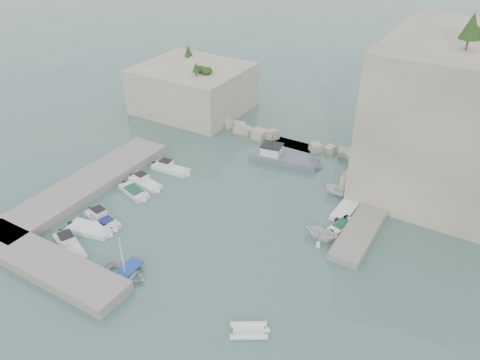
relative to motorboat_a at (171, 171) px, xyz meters
The scene contains 22 objects.
ground 13.38m from the motorboat_a, 34.41° to the right, with size 400.00×400.00×0.00m, color #4A7069.
cliff_terrace 26.24m from the motorboat_a, 23.47° to the left, with size 8.00×10.00×2.50m, color beige.
outcrop_west 19.91m from the motorboat_a, 117.20° to the left, with size 16.00×14.00×7.00m, color beige.
quay_west 10.45m from the motorboat_a, 124.84° to the right, with size 5.00×24.00×1.10m, color #9E9689.
quay_south 20.10m from the motorboat_a, 87.03° to the right, with size 18.00×4.00×1.10m, color #9E9689.
ledge_east 24.66m from the motorboat_a, ahead, with size 3.00×16.00×0.80m, color #9E9689.
breakwater 17.60m from the motorboat_a, 55.19° to the left, with size 28.00×3.00×1.40m, color beige.
motorboat_a is the anchor object (origin of this frame).
motorboat_b 4.25m from the motorboat_a, 98.13° to the right, with size 4.90×1.60×1.40m, color white, non-canonical shape.
motorboat_c 6.31m from the motorboat_a, 94.37° to the right, with size 4.67×1.70×0.70m, color silver, non-canonical shape.
motorboat_d 12.11m from the motorboat_a, 88.28° to the right, with size 5.17×1.54×1.40m, color silver, non-canonical shape.
motorboat_e 13.99m from the motorboat_a, 88.09° to the right, with size 5.01×2.05×0.70m, color white, non-canonical shape.
motorboat_f 17.07m from the motorboat_a, 87.02° to the right, with size 5.86×1.74×1.40m, color silver, non-canonical shape.
rowboat 18.97m from the motorboat_a, 64.53° to the right, with size 3.09×4.32×0.89m, color silver.
inflatable_dinghy 26.91m from the motorboat_a, 38.73° to the right, with size 3.25×1.58×0.44m, color white, non-canonical shape.
tender_east_a 21.56m from the motorboat_a, ahead, with size 3.22×3.73×1.97m, color white.
tender_east_b 22.52m from the motorboat_a, ahead, with size 3.76×1.28×0.70m, color white, non-canonical shape.
tender_east_c 22.11m from the motorboat_a, ahead, with size 5.68×1.83×0.70m, color white, non-canonical shape.
tender_east_d 21.15m from the motorboat_a, 15.49° to the left, with size 1.49×3.95×1.53m, color white.
work_boat 14.60m from the motorboat_a, 40.18° to the left, with size 9.61×2.84×2.20m, color slate, non-canonical shape.
rowboat_mast 19.14m from the motorboat_a, 64.53° to the right, with size 0.10×0.10×4.20m, color white.
vegetation 37.93m from the motorboat_a, 30.25° to the left, with size 53.48×13.88×13.40m.
Camera 1 is at (22.34, -31.31, 29.98)m, focal length 35.00 mm.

